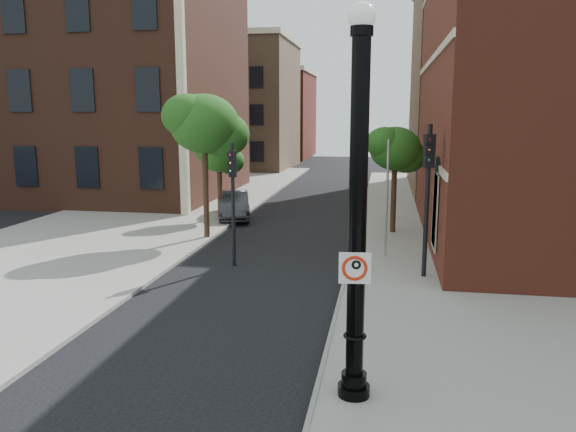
% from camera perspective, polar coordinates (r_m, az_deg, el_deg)
% --- Properties ---
extents(ground, '(120.00, 120.00, 0.00)m').
position_cam_1_polar(ground, '(12.22, -6.67, -15.45)').
color(ground, black).
rests_on(ground, ground).
extents(sidewalk_right, '(8.00, 60.00, 0.12)m').
position_cam_1_polar(sidewalk_right, '(21.37, 17.09, -4.32)').
color(sidewalk_right, gray).
rests_on(sidewalk_right, ground).
extents(sidewalk_left, '(10.00, 50.00, 0.12)m').
position_cam_1_polar(sidewalk_left, '(31.47, -13.11, 0.50)').
color(sidewalk_left, gray).
rests_on(sidewalk_left, ground).
extents(curb_edge, '(0.10, 60.00, 0.14)m').
position_cam_1_polar(curb_edge, '(21.22, 6.43, -3.99)').
color(curb_edge, gray).
rests_on(curb_edge, ground).
extents(victorian_building, '(18.60, 14.60, 17.95)m').
position_cam_1_polar(victorian_building, '(39.64, -19.84, 14.75)').
color(victorian_building, '#562E20').
rests_on(victorian_building, ground).
extents(bg_building_tan_a, '(12.00, 12.00, 12.00)m').
position_cam_1_polar(bg_building_tan_a, '(56.61, -5.81, 11.02)').
color(bg_building_tan_a, '#856748').
rests_on(bg_building_tan_a, ground).
extents(bg_building_red, '(12.00, 12.00, 10.00)m').
position_cam_1_polar(bg_building_red, '(70.20, -2.67, 10.11)').
color(bg_building_red, maroon).
rests_on(bg_building_red, ground).
extents(lamppost, '(0.60, 0.60, 7.13)m').
position_cam_1_polar(lamppost, '(10.01, 7.05, -1.33)').
color(lamppost, black).
rests_on(lamppost, ground).
extents(no_parking_sign, '(0.57, 0.10, 0.57)m').
position_cam_1_polar(no_parking_sign, '(9.99, 6.82, -5.25)').
color(no_parking_sign, white).
rests_on(no_parking_sign, ground).
extents(parked_car, '(2.63, 4.49, 1.40)m').
position_cam_1_polar(parked_car, '(28.77, -5.56, 1.10)').
color(parked_car, '#2A2A2E').
rests_on(parked_car, ground).
extents(traffic_signal_left, '(0.34, 0.38, 4.34)m').
position_cam_1_polar(traffic_signal_left, '(19.48, -5.66, 3.28)').
color(traffic_signal_left, black).
rests_on(traffic_signal_left, ground).
extents(traffic_signal_right, '(0.37, 0.43, 5.00)m').
position_cam_1_polar(traffic_signal_right, '(18.17, 14.03, 3.92)').
color(traffic_signal_right, black).
rests_on(traffic_signal_right, ground).
extents(utility_pole, '(0.09, 0.09, 4.40)m').
position_cam_1_polar(utility_pole, '(20.72, 10.00, 1.58)').
color(utility_pole, '#999999').
rests_on(utility_pole, ground).
extents(street_tree_a, '(3.39, 3.07, 6.12)m').
position_cam_1_polar(street_tree_a, '(23.73, -8.38, 9.11)').
color(street_tree_a, '#322114').
rests_on(street_tree_a, ground).
extents(street_tree_b, '(2.28, 2.06, 4.10)m').
position_cam_1_polar(street_tree_b, '(27.97, -6.94, 6.02)').
color(street_tree_b, '#322114').
rests_on(street_tree_b, ground).
extents(street_tree_c, '(2.64, 2.39, 4.76)m').
position_cam_1_polar(street_tree_c, '(25.04, 10.91, 6.62)').
color(street_tree_c, '#322114').
rests_on(street_tree_c, ground).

